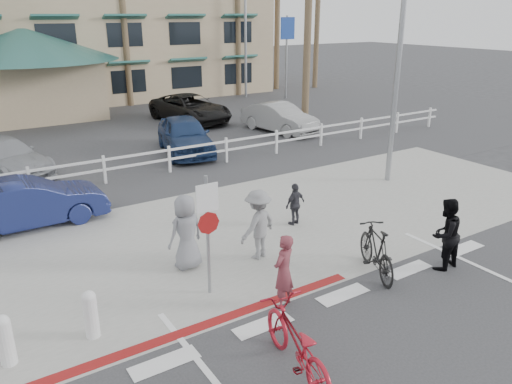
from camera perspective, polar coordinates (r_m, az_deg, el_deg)
ground at (r=10.46m, az=12.15°, el=-12.91°), size 140.00×140.00×0.00m
bike_path at (r=9.44m, az=21.04°, el=-17.92°), size 12.00×16.00×0.01m
sidewalk_plaza at (r=13.58m, az=-1.20°, el=-4.42°), size 22.00×7.00×0.01m
cross_street at (r=16.88m, az=-8.32°, el=0.32°), size 40.00×5.00×0.01m
parking_lot at (r=25.53m, az=-17.36°, el=6.31°), size 50.00×16.00×0.01m
curb_red at (r=9.78m, az=-6.24°, el=-15.02°), size 7.00×0.25×0.02m
rail_fence at (r=18.67m, az=-9.59°, el=3.76°), size 29.40×0.16×1.00m
building at (r=38.02m, az=-21.01°, el=18.71°), size 28.00×16.00×11.30m
sign_post at (r=10.13m, az=-5.55°, el=-4.34°), size 0.50×0.10×2.90m
bollard_0 at (r=9.69m, az=-18.37°, el=-13.12°), size 0.26×0.26×0.95m
bollard_1 at (r=9.55m, az=-26.73°, el=-14.90°), size 0.26×0.26×0.95m
streetlight_0 at (r=17.39m, az=16.10°, el=15.53°), size 0.60×2.00×9.00m
streetlight_1 at (r=35.28m, az=-1.22°, el=18.48°), size 0.60×2.00×9.50m
info_sign at (r=34.84m, az=3.50°, el=15.22°), size 1.20×0.16×5.60m
bike_red at (r=8.41m, az=4.61°, el=-16.83°), size 1.09×2.26×1.14m
rider_red at (r=9.97m, az=3.17°, el=-9.04°), size 0.66×0.56×1.55m
bike_black at (r=11.51m, az=13.60°, el=-6.52°), size 1.29×2.00×1.17m
rider_black at (r=12.12m, az=20.80°, el=-4.53°), size 0.86×0.69×1.70m
pedestrian_a at (r=11.81m, az=0.23°, el=-3.74°), size 1.25×0.95×1.72m
pedestrian_child at (r=13.79m, az=4.50°, el=-1.40°), size 0.75×0.42×1.20m
pedestrian_b at (r=11.45m, az=-7.99°, el=-4.58°), size 0.95×0.70×1.77m
car_white_sedan at (r=14.97m, az=-24.57°, el=-1.18°), size 4.11×1.49×1.35m
lot_car_1 at (r=20.23m, az=-26.91°, el=3.59°), size 3.39×4.95×1.33m
lot_car_2 at (r=21.11m, az=-8.12°, el=6.46°), size 2.80×4.82×1.54m
lot_car_3 at (r=24.81m, az=2.71°, el=8.47°), size 2.14×4.44×1.40m
lot_car_5 at (r=27.40m, az=-7.52°, el=9.46°), size 3.20×5.54×1.45m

